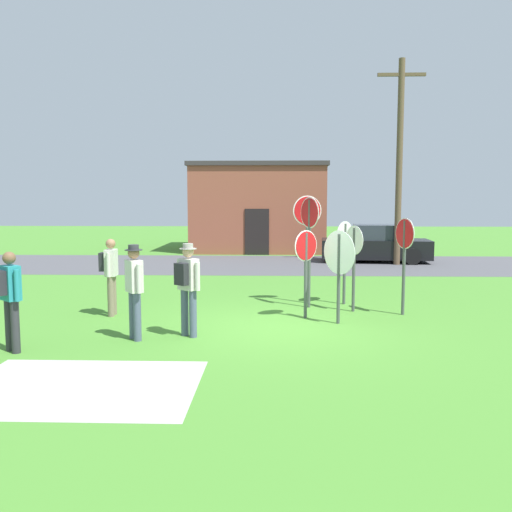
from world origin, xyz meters
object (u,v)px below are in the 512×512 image
Objects in this scene: parked_car_on_street at (377,245)px; person_with_sunhat at (110,271)px; utility_pole at (399,159)px; person_in_dark_shirt at (134,286)px; stop_sign_rear_left at (404,250)px; stop_sign_center_cluster at (309,233)px; stop_sign_leaning_right at (306,259)px; stop_sign_nearest at (345,248)px; person_in_teal at (188,283)px; stop_sign_leaning_left at (339,261)px; person_holding_notes at (9,294)px; stop_sign_rear_right at (354,254)px; stop_sign_low_front at (307,230)px.

person_with_sunhat is (-7.74, -10.55, 0.29)m from parked_car_on_street.
utility_pole reaches higher than person_in_dark_shirt.
stop_sign_center_cluster is (-2.03, 0.76, 0.32)m from stop_sign_rear_left.
stop_sign_rear_left is 2.22m from stop_sign_leaning_right.
stop_sign_leaning_right is (-1.02, -1.60, -0.10)m from stop_sign_nearest.
stop_sign_leaning_right is (-0.14, -1.17, -0.49)m from stop_sign_center_cluster.
person_in_dark_shirt reaches higher than parked_car_on_street.
parked_car_on_street is 13.62m from person_in_teal.
stop_sign_rear_left is at bearing -20.42° from stop_sign_center_cluster.
utility_pole is at bearing 71.33° from stop_sign_leaning_left.
stop_sign_rear_left is at bearing -101.68° from utility_pole.
person_holding_notes is at bearing -126.20° from utility_pole.
person_holding_notes is at bearing -122.42° from parked_car_on_street.
utility_pole is 1.76× the size of parked_car_on_street.
stop_sign_nearest is at bearing 35.89° from person_holding_notes.
person_with_sunhat is at bearing 74.49° from person_holding_notes.
stop_sign_nearest reaches higher than stop_sign_rear_right.
person_with_sunhat is at bearing -126.28° from parked_car_on_street.
stop_sign_leaning_left is 6.17m from person_holding_notes.
parked_car_on_street is at bearing 76.62° from stop_sign_rear_right.
utility_pole is 3.57m from parked_car_on_street.
person_holding_notes is at bearing -142.67° from stop_sign_center_cluster.
person_in_teal is (-3.40, -2.40, -0.30)m from stop_sign_rear_right.
stop_sign_nearest is 1.19× the size of person_with_sunhat.
stop_sign_leaning_left is at bearing 21.96° from person_in_teal.
stop_sign_low_front is at bearing 85.88° from stop_sign_leaning_right.
stop_sign_leaning_right is (-4.09, -9.71, -2.81)m from utility_pole.
stop_sign_leaning_right is at bearing -97.00° from stop_sign_center_cluster.
stop_sign_leaning_right is (-1.13, -0.73, -0.04)m from stop_sign_rear_right.
stop_sign_low_front is at bearing 41.10° from person_holding_notes.
stop_sign_rear_left is 1.23× the size of person_in_dark_shirt.
person_holding_notes is (-5.71, -2.31, -0.32)m from stop_sign_leaning_left.
parked_car_on_street is 2.62× the size of person_with_sunhat.
stop_sign_rear_right is 0.75× the size of stop_sign_center_cluster.
stop_sign_rear_left reaches higher than person_holding_notes.
utility_pole is 9.69m from stop_sign_center_cluster.
person_in_dark_shirt is at bearing -132.39° from stop_sign_low_front.
person_holding_notes is 0.97× the size of person_in_dark_shirt.
stop_sign_center_cluster reaches higher than person_holding_notes.
stop_sign_nearest is at bearing 96.89° from stop_sign_rear_right.
stop_sign_low_front is 1.39× the size of stop_sign_leaning_right.
stop_sign_leaning_left is 4.95m from person_with_sunhat.
person_in_teal is (-2.42, -2.84, -0.75)m from stop_sign_center_cluster.
stop_sign_low_front reaches higher than person_holding_notes.
stop_sign_rear_left reaches higher than stop_sign_leaning_left.
stop_sign_rear_right is at bearing 162.93° from stop_sign_rear_left.
person_in_dark_shirt is at bearing -137.28° from stop_sign_center_cluster.
stop_sign_low_front reaches higher than stop_sign_leaning_right.
stop_sign_leaning_left reaches higher than person_in_teal.
stop_sign_rear_left is 7.93m from person_holding_notes.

